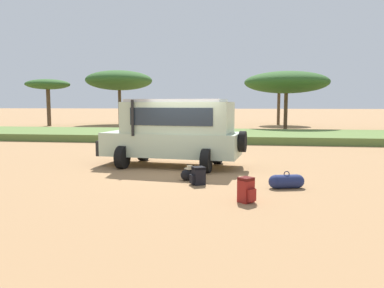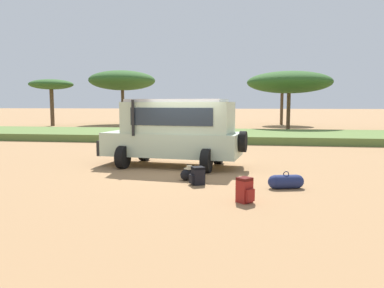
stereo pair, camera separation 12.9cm
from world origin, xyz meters
name	(u,v)px [view 1 (the left image)]	position (x,y,z in m)	size (l,w,h in m)	color
ground_plane	(184,171)	(0.00, 0.00, 0.00)	(320.00, 320.00, 0.00)	#9E754C
grass_bank	(214,135)	(0.00, 11.96, 0.22)	(120.00, 7.00, 0.44)	#5B7538
safari_vehicle	(175,131)	(-0.51, 0.91, 1.29)	(5.45, 3.12, 2.44)	#B2C6A8
backpack_beside_front_wheel	(198,176)	(0.74, -2.08, 0.25)	(0.48, 0.44, 0.51)	black
backpack_cluster_center	(246,190)	(2.08, -3.83, 0.28)	(0.45, 0.44, 0.59)	maroon
duffel_bag_low_black_case	(192,174)	(0.46, -1.39, 0.17)	(0.63, 0.72, 0.43)	black
duffel_bag_soft_canvas	(286,181)	(3.16, -2.21, 0.19)	(0.97, 0.52, 0.47)	navy
acacia_tree_far_left	(48,85)	(-17.97, 23.56, 4.17)	(4.47, 4.12, 4.75)	brown
acacia_tree_left_mid	(119,81)	(-11.76, 27.52, 4.80)	(7.17, 7.69, 5.88)	brown
acacia_tree_centre_back	(286,83)	(5.29, 19.26, 4.00)	(6.83, 6.84, 4.90)	brown
acacia_tree_right_mid	(279,82)	(5.55, 29.13, 4.58)	(5.02, 5.47, 5.31)	brown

